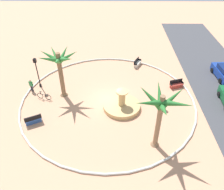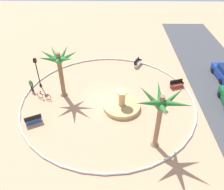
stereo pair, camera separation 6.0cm
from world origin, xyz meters
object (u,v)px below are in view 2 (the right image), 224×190
object	(u,v)px
person_cyclist_photo	(162,100)
palm_tree_near_fountain	(59,63)
bicycle_red_frame	(44,96)
parked_car_leftmost	(224,72)
person_cyclist_helmet	(31,85)
palm_tree_by_curb	(161,107)
bench_north	(138,64)
bench_west	(176,85)
lamppost	(37,70)
bench_east	(33,120)
fountain	(122,106)

from	to	relation	value
person_cyclist_photo	palm_tree_near_fountain	bearing A→B (deg)	-100.96
bicycle_red_frame	parked_car_leftmost	bearing A→B (deg)	102.09
person_cyclist_helmet	bicycle_red_frame	bearing A→B (deg)	50.86
palm_tree_by_curb	bench_north	distance (m)	14.37
person_cyclist_photo	bench_west	bearing A→B (deg)	146.96
bench_west	lamppost	size ratio (longest dim) A/B	0.43
bench_north	lamppost	distance (m)	13.11
lamppost	bench_east	bearing A→B (deg)	8.90
palm_tree_near_fountain	parked_car_leftmost	distance (m)	20.03
palm_tree_near_fountain	lamppost	xyz separation A→B (m)	(-1.66, -3.11, -1.84)
bench_north	bicycle_red_frame	distance (m)	13.18
palm_tree_near_fountain	parked_car_leftmost	xyz separation A→B (m)	(-3.84, 19.38, -3.32)
bench_east	parked_car_leftmost	size ratio (longest dim) A/B	0.40
palm_tree_by_curb	bench_east	world-z (taller)	palm_tree_by_curb
palm_tree_near_fountain	bicycle_red_frame	xyz separation A→B (m)	(0.75, -2.03, -3.72)
fountain	bench_north	bearing A→B (deg)	165.13
lamppost	parked_car_leftmost	bearing A→B (deg)	95.55
bench_north	parked_car_leftmost	bearing A→B (deg)	74.83
bench_east	bicycle_red_frame	bearing A→B (deg)	178.30
bicycle_red_frame	palm_tree_near_fountain	bearing A→B (deg)	110.15
lamppost	bicycle_red_frame	bearing A→B (deg)	24.13
lamppost	parked_car_leftmost	distance (m)	22.64
bench_east	parked_car_leftmost	world-z (taller)	parked_car_leftmost
bench_east	person_cyclist_photo	distance (m)	13.02
fountain	palm_tree_by_curb	bearing A→B (deg)	29.54
bench_east	person_cyclist_photo	size ratio (longest dim) A/B	0.98
palm_tree_near_fountain	palm_tree_by_curb	world-z (taller)	palm_tree_by_curb
bench_east	palm_tree_by_curb	bearing A→B (deg)	77.15
lamppost	person_cyclist_helmet	distance (m)	1.82
palm_tree_by_curb	parked_car_leftmost	size ratio (longest dim) A/B	1.38
palm_tree_near_fountain	bench_west	bearing A→B (deg)	97.12
palm_tree_by_curb	bench_north	size ratio (longest dim) A/B	3.42
bench_north	parked_car_leftmost	size ratio (longest dim) A/B	0.40
palm_tree_by_curb	bench_north	xyz separation A→B (m)	(-13.81, -0.45, -3.93)
palm_tree_near_fountain	bench_west	distance (m)	13.66
bench_west	person_cyclist_photo	size ratio (longest dim) A/B	0.99
palm_tree_near_fountain	person_cyclist_helmet	size ratio (longest dim) A/B	3.46
bench_east	person_cyclist_photo	world-z (taller)	person_cyclist_photo
palm_tree_near_fountain	person_cyclist_photo	bearing A→B (deg)	79.04
palm_tree_near_fountain	person_cyclist_photo	xyz separation A→B (m)	(2.06, 10.63, -3.15)
bicycle_red_frame	person_cyclist_helmet	size ratio (longest dim) A/B	1.05
palm_tree_near_fountain	parked_car_leftmost	bearing A→B (deg)	101.21
bench_east	person_cyclist_helmet	bearing A→B (deg)	-162.48
bench_north	person_cyclist_photo	xyz separation A→B (m)	(8.76, 1.79, 0.60)
bench_north	bench_east	bearing A→B (deg)	-44.44
lamppost	bench_west	bearing A→B (deg)	89.89
palm_tree_by_curb	bench_north	world-z (taller)	palm_tree_by_curb
bench_east	bench_north	xyz separation A→B (m)	(-11.20, 10.98, 0.00)
person_cyclist_helmet	person_cyclist_photo	xyz separation A→B (m)	(2.74, 14.41, 0.06)
palm_tree_by_curb	person_cyclist_helmet	bearing A→B (deg)	-120.80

